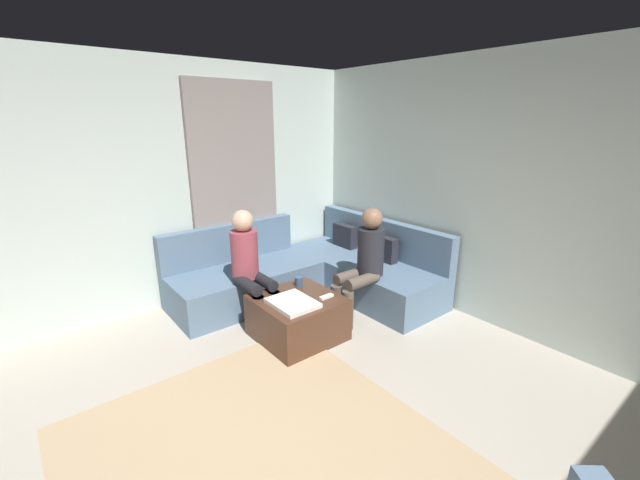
# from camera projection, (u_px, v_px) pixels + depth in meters

# --- Properties ---
(wall_back) EXTENTS (6.00, 0.12, 2.70)m
(wall_back) POSITION_uv_depth(u_px,v_px,m) (544.00, 202.00, 3.59)
(wall_back) COLOR silver
(wall_back) RESTS_ON ground_plane
(wall_left) EXTENTS (0.12, 6.00, 2.70)m
(wall_left) POSITION_uv_depth(u_px,v_px,m) (115.00, 193.00, 4.01)
(wall_left) COLOR silver
(wall_left) RESTS_ON ground_plane
(curtain_panel) EXTENTS (0.06, 1.10, 2.50)m
(curtain_panel) POSITION_uv_depth(u_px,v_px,m) (236.00, 190.00, 4.75)
(curtain_panel) COLOR gray
(curtain_panel) RESTS_ON ground_plane
(area_rug) EXTENTS (2.60, 2.20, 0.01)m
(area_rug) POSITION_uv_depth(u_px,v_px,m) (272.00, 470.00, 2.43)
(area_rug) COLOR tan
(area_rug) RESTS_ON ground_plane
(sectional_couch) EXTENTS (2.10, 2.55, 0.87)m
(sectional_couch) POSITION_uv_depth(u_px,v_px,m) (313.00, 272.00, 4.82)
(sectional_couch) COLOR slate
(sectional_couch) RESTS_ON ground_plane
(ottoman) EXTENTS (0.76, 0.76, 0.42)m
(ottoman) POSITION_uv_depth(u_px,v_px,m) (297.00, 317.00, 3.87)
(ottoman) COLOR #4C2D1E
(ottoman) RESTS_ON ground_plane
(folded_blanket) EXTENTS (0.44, 0.36, 0.04)m
(folded_blanket) POSITION_uv_depth(u_px,v_px,m) (293.00, 303.00, 3.66)
(folded_blanket) COLOR white
(folded_blanket) RESTS_ON ottoman
(coffee_mug) EXTENTS (0.08, 0.08, 0.10)m
(coffee_mug) POSITION_uv_depth(u_px,v_px,m) (299.00, 282.00, 4.07)
(coffee_mug) COLOR #334C72
(coffee_mug) RESTS_ON ottoman
(game_remote) EXTENTS (0.05, 0.15, 0.02)m
(game_remote) POSITION_uv_depth(u_px,v_px,m) (326.00, 297.00, 3.81)
(game_remote) COLOR white
(game_remote) RESTS_ON ottoman
(person_on_couch_back) EXTENTS (0.30, 0.60, 1.20)m
(person_on_couch_back) POSITION_uv_depth(u_px,v_px,m) (364.00, 260.00, 4.13)
(person_on_couch_back) COLOR brown
(person_on_couch_back) RESTS_ON ground_plane
(person_on_couch_side) EXTENTS (0.60, 0.30, 1.20)m
(person_on_couch_side) POSITION_uv_depth(u_px,v_px,m) (250.00, 263.00, 4.04)
(person_on_couch_side) COLOR black
(person_on_couch_side) RESTS_ON ground_plane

